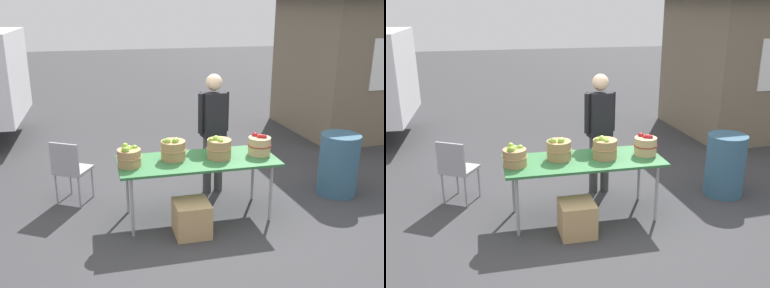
% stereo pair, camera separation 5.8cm
% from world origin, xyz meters
% --- Properties ---
extents(ground_plane, '(40.00, 40.00, 0.00)m').
position_xyz_m(ground_plane, '(0.00, 0.00, 0.00)').
color(ground_plane, '#38383A').
extents(market_table, '(1.90, 0.76, 0.75)m').
position_xyz_m(market_table, '(0.00, 0.00, 0.71)').
color(market_table, '#2D6B38').
rests_on(market_table, ground).
extents(apple_basket_green_0, '(0.29, 0.29, 0.25)m').
position_xyz_m(apple_basket_green_0, '(-0.82, -0.02, 0.87)').
color(apple_basket_green_0, '#A87F51').
rests_on(apple_basket_green_0, market_table).
extents(apple_basket_green_1, '(0.31, 0.31, 0.28)m').
position_xyz_m(apple_basket_green_1, '(-0.28, 0.08, 0.87)').
color(apple_basket_green_1, '#A87F51').
rests_on(apple_basket_green_1, market_table).
extents(apple_basket_green_2, '(0.31, 0.31, 0.28)m').
position_xyz_m(apple_basket_green_2, '(0.26, -0.00, 0.88)').
color(apple_basket_green_2, '#A87F51').
rests_on(apple_basket_green_2, market_table).
extents(apple_basket_red_0, '(0.29, 0.29, 0.26)m').
position_xyz_m(apple_basket_red_0, '(0.78, 0.01, 0.87)').
color(apple_basket_red_0, tan).
rests_on(apple_basket_red_0, market_table).
extents(vendor_adult, '(0.44, 0.26, 1.66)m').
position_xyz_m(vendor_adult, '(0.38, 0.67, 0.97)').
color(vendor_adult, '#3F3F3F').
rests_on(vendor_adult, ground).
extents(food_kiosk, '(3.63, 3.06, 2.74)m').
position_xyz_m(food_kiosk, '(4.33, 3.14, 1.38)').
color(food_kiosk, '#726651').
rests_on(food_kiosk, ground).
extents(folding_chair, '(0.55, 0.55, 0.86)m').
position_xyz_m(folding_chair, '(-1.52, 0.75, 0.51)').
color(folding_chair, '#99999E').
rests_on(folding_chair, ground).
extents(trash_barrel, '(0.52, 0.52, 0.85)m').
position_xyz_m(trash_barrel, '(2.04, 0.22, 0.43)').
color(trash_barrel, '#335972').
rests_on(trash_barrel, ground).
extents(produce_crate, '(0.40, 0.40, 0.40)m').
position_xyz_m(produce_crate, '(-0.17, -0.41, 0.20)').
color(produce_crate, tan).
rests_on(produce_crate, ground).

